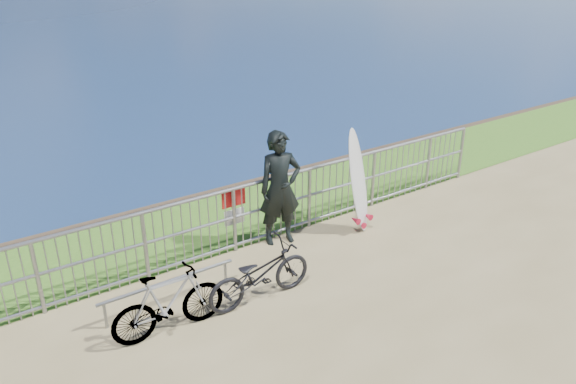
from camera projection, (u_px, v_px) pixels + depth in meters
grass_strip at (230, 217)px, 10.32m from camera, size 120.00×120.00×0.00m
railing at (261, 211)px, 9.27m from camera, size 10.06×0.10×1.13m
surfer at (280, 188)px, 9.14m from camera, size 0.80×0.62×1.94m
surfboard at (359, 185)px, 9.59m from camera, size 0.60×0.57×1.84m
bicycle_near at (260, 274)px, 7.79m from camera, size 1.61×0.56×0.84m
bicycle_far at (169, 303)px, 7.12m from camera, size 1.53×0.49×0.91m
bike_rack at (168, 284)px, 7.70m from camera, size 1.98×0.05×0.41m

